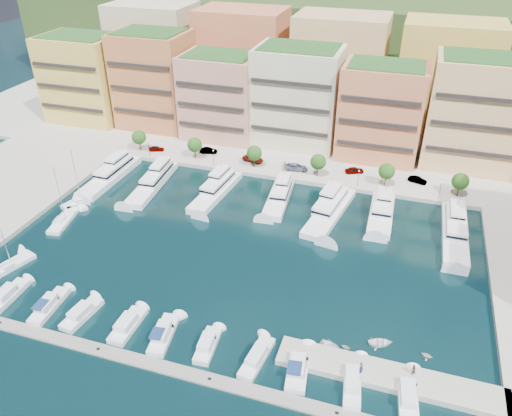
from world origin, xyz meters
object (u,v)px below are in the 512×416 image
object	(u,v)px
cruiser_7	(298,368)
person_1	(413,370)
cruiser_9	(407,396)
car_2	(253,159)
lamppost_4	(441,187)
cruiser_3	(127,326)
yacht_3	(279,195)
yacht_5	(382,211)
yacht_0	(112,173)
cruiser_0	(8,296)
tree_4	(387,171)
car_5	(417,180)
sailboat_2	(80,201)
car_0	(156,149)
tree_3	(318,162)
lamppost_3	(359,176)
tree_2	(254,153)
yacht_6	(455,230)
tree_1	(195,145)
tender_3	(427,355)
cruiser_8	(352,382)
tender_1	(346,347)
tree_0	(139,137)
tender_0	(331,347)
yacht_2	(217,189)
lamppost_0	(149,146)
cruiser_6	(257,358)
cruiser_1	(49,306)
lamppost_2	(283,165)
cruiser_4	(163,335)
person_0	(361,367)
yacht_1	(154,181)
car_4	(354,170)
lamppost_1	(213,155)
car_1	(208,151)
tender_2	(381,343)
sailboat_0	(10,266)
sailboat_1	(64,221)
tree_5	(460,181)
car_3	(296,167)
cruiser_5	(207,346)

from	to	relation	value
cruiser_7	person_1	xyz separation A→B (m)	(15.56, 3.57, 1.31)
cruiser_9	car_2	bearing A→B (deg)	124.53
lamppost_4	cruiser_3	xyz separation A→B (m)	(-46.16, -55.79, -3.28)
yacht_3	yacht_5	size ratio (longest dim) A/B	1.03
yacht_0	cruiser_0	distance (m)	44.17
tree_4	car_5	size ratio (longest dim) A/B	1.32
sailboat_2	car_0	world-z (taller)	sailboat_2
car_2	tree_3	bearing A→B (deg)	-82.18
lamppost_3	yacht_0	bearing A→B (deg)	-168.14
tree_2	cruiser_9	world-z (taller)	tree_2
tree_2	lamppost_3	size ratio (longest dim) A/B	1.35
yacht_6	person_1	bearing A→B (deg)	-99.04
tree_1	tender_3	bearing A→B (deg)	-40.21
person_1	cruiser_8	bearing A→B (deg)	-17.62
tree_1	tender_1	bearing A→B (deg)	-47.59
yacht_5	tree_3	bearing A→B (deg)	143.72
tree_0	tender_0	world-z (taller)	tree_0
cruiser_3	sailboat_2	world-z (taller)	sailboat_2
lamppost_4	tree_2	bearing A→B (deg)	177.01
tree_1	yacht_2	bearing A→B (deg)	-50.28
lamppost_0	car_0	bearing A→B (deg)	84.67
cruiser_6	tender_0	distance (m)	11.47
yacht_5	cruiser_1	bearing A→B (deg)	-137.03
tree_4	car_2	world-z (taller)	tree_4
tree_0	lamppost_2	xyz separation A→B (m)	(40.00, -2.30, -0.92)
cruiser_4	person_0	distance (m)	29.95
cruiser_6	car_0	distance (m)	75.42
yacht_1	car_4	world-z (taller)	yacht_1
cruiser_0	cruiser_3	distance (m)	22.91
cruiser_7	cruiser_3	bearing A→B (deg)	179.95
lamppost_4	cruiser_0	bearing A→B (deg)	-141.07
lamppost_1	car_4	xyz separation A→B (m)	(34.31, 6.58, -2.06)
car_1	cruiser_0	bearing A→B (deg)	158.96
lamppost_0	tender_3	world-z (taller)	lamppost_0
cruiser_4	car_0	bearing A→B (deg)	118.33
lamppost_3	lamppost_1	bearing A→B (deg)	180.00
cruiser_0	tender_2	world-z (taller)	cruiser_0
car_1	cruiser_4	bearing A→B (deg)	-174.58
cruiser_1	cruiser_3	world-z (taller)	cruiser_1
tree_1	cruiser_8	xyz separation A→B (m)	(49.16, -58.10, -4.20)
sailboat_0	sailboat_1	xyz separation A→B (m)	(-0.09, 15.97, -0.01)
tree_5	car_1	distance (m)	62.16
tender_1	car_3	xyz separation A→B (m)	(-20.99, 53.13, 1.48)
car_5	tender_3	bearing A→B (deg)	-159.50
lamppost_2	car_3	size ratio (longest dim) A/B	0.72
tender_3	person_0	bearing A→B (deg)	141.72
cruiser_9	car_5	bearing A→B (deg)	91.35
lamppost_0	lamppost_3	world-z (taller)	same
yacht_5	cruiser_5	xyz separation A→B (m)	(-21.10, -45.94, -0.66)
tree_4	lamppost_3	bearing A→B (deg)	-159.03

